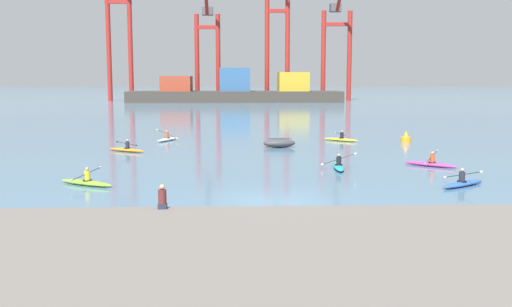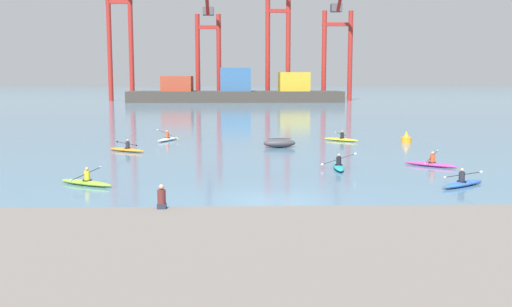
{
  "view_description": "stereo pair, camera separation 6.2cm",
  "coord_description": "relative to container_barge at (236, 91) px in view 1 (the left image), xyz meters",
  "views": [
    {
      "loc": [
        -1.63,
        -25.0,
        5.43
      ],
      "look_at": [
        -0.41,
        12.06,
        0.6
      ],
      "focal_mm": 39.95,
      "sensor_mm": 36.0,
      "label": 1
    },
    {
      "loc": [
        -1.57,
        -25.0,
        5.43
      ],
      "look_at": [
        -0.41,
        12.06,
        0.6
      ],
      "focal_mm": 39.95,
      "sensor_mm": 36.0,
      "label": 2
    }
  ],
  "objects": [
    {
      "name": "kayak_orange",
      "position": [
        -8.2,
        -96.24,
        -2.39
      ],
      "size": [
        3.19,
        2.33,
        0.95
      ],
      "color": "orange",
      "rests_on": "ground"
    },
    {
      "name": "container_barge",
      "position": [
        0.0,
        0.0,
        0.0
      ],
      "size": [
        51.48,
        11.61,
        8.22
      ],
      "color": "#38332D",
      "rests_on": "ground"
    },
    {
      "name": "kayak_white",
      "position": [
        -6.05,
        -88.62,
        -2.39
      ],
      "size": [
        2.03,
        3.37,
        1.05
      ],
      "color": "silver",
      "rests_on": "ground"
    },
    {
      "name": "ground_plane",
      "position": [
        1.82,
        -114.36,
        -2.56
      ],
      "size": [
        800.0,
        800.0,
        0.0
      ],
      "primitive_type": "plane",
      "color": "#476B84"
    },
    {
      "name": "channel_buoy",
      "position": [
        14.87,
        -90.55,
        -2.2
      ],
      "size": [
        0.9,
        0.9,
        1.0
      ],
      "color": "orange",
      "rests_on": "ground"
    },
    {
      "name": "gantry_crane_west",
      "position": [
        -29.48,
        7.51,
        16.44
      ],
      "size": [
        6.62,
        15.56,
        38.25
      ],
      "color": "maroon",
      "rests_on": "ground"
    },
    {
      "name": "kayak_lime",
      "position": [
        -7.63,
        -110.13,
        -2.39
      ],
      "size": [
        3.24,
        2.23,
        0.95
      ],
      "color": "#7ABC2D",
      "rests_on": "ground"
    },
    {
      "name": "seated_onlooker",
      "position": [
        -2.54,
        -119.03,
        -1.39
      ],
      "size": [
        0.32,
        0.3,
        0.9
      ],
      "color": "#23283D",
      "rests_on": "stone_quay"
    },
    {
      "name": "kayak_blue",
      "position": [
        11.72,
        -111.05,
        -2.39
      ],
      "size": [
        3.11,
        2.47,
        0.96
      ],
      "color": "#2856B2",
      "rests_on": "ground"
    },
    {
      "name": "kayak_teal",
      "position": [
        6.38,
        -105.14,
        -2.39
      ],
      "size": [
        2.19,
        3.44,
        1.03
      ],
      "color": "teal",
      "rests_on": "ground"
    },
    {
      "name": "capsized_dinghy",
      "position": [
        3.57,
        -93.98,
        -2.21
      ],
      "size": [
        2.71,
        1.38,
        0.76
      ],
      "color": "#38383D",
      "rests_on": "ground"
    },
    {
      "name": "gantry_crane_east",
      "position": [
        25.74,
        7.69,
        13.27
      ],
      "size": [
        7.93,
        16.26,
        32.35
      ],
      "color": "maroon",
      "rests_on": "ground"
    },
    {
      "name": "gantry_crane_west_mid",
      "position": [
        -7.42,
        9.68,
        12.84
      ],
      "size": [
        6.66,
        15.06,
        32.35
      ],
      "color": "maroon",
      "rests_on": "ground"
    },
    {
      "name": "gantry_crane_east_mid",
      "position": [
        10.48,
        7.7,
        15.22
      ],
      "size": [
        6.43,
        14.8,
        36.71
      ],
      "color": "maroon",
      "rests_on": "ground"
    },
    {
      "name": "kayak_magenta",
      "position": [
        12.36,
        -104.34,
        -2.39
      ],
      "size": [
        2.99,
        2.65,
        0.99
      ],
      "color": "#C13384",
      "rests_on": "ground"
    },
    {
      "name": "kayak_yellow",
      "position": [
        9.4,
        -89.33,
        -2.39
      ],
      "size": [
        3.01,
        2.62,
        0.95
      ],
      "color": "yellow",
      "rests_on": "ground"
    }
  ]
}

